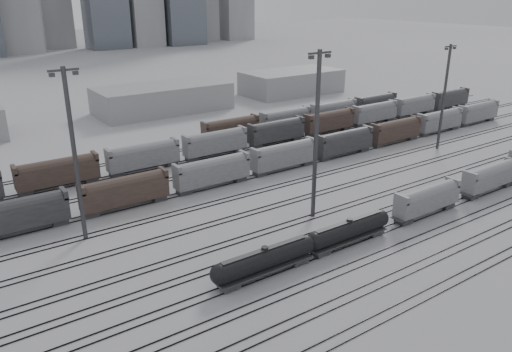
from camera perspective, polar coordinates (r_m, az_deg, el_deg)
ground at (r=77.18m, az=13.07°, el=-7.06°), size 900.00×900.00×0.00m
tracks at (r=88.49m, az=4.80°, el=-2.82°), size 220.00×71.50×0.16m
tank_car_a at (r=65.41m, az=1.01°, el=-9.53°), size 16.05×2.67×3.97m
tank_car_b at (r=74.18m, az=10.57°, el=-6.10°), size 15.70×2.62×3.88m
hopper_car_a at (r=86.40m, az=18.98°, el=-2.41°), size 13.67×2.72×4.89m
hopper_car_b at (r=100.85m, az=25.23°, el=0.02°), size 13.95×2.77×4.99m
light_mast_b at (r=74.72m, az=-20.05°, el=2.54°), size 4.09×0.65×25.56m
light_mast_c at (r=78.19m, az=6.91°, el=4.97°), size 4.30×0.69×26.90m
light_mast_d at (r=121.94m, az=20.72°, el=8.66°), size 3.83×0.61×23.94m
bg_string_near at (r=102.79m, az=3.21°, el=2.22°), size 151.00×3.00×5.60m
bg_string_mid at (r=120.77m, az=2.34°, el=5.03°), size 151.00×3.00×5.60m
bg_string_far at (r=137.45m, az=6.21°, el=6.85°), size 66.00×3.00×5.60m
warehouse_mid at (r=156.20m, az=-10.58°, el=8.73°), size 40.00×18.00×8.00m
warehouse_right at (r=181.94m, az=4.11°, el=10.66°), size 35.00×18.00×8.00m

